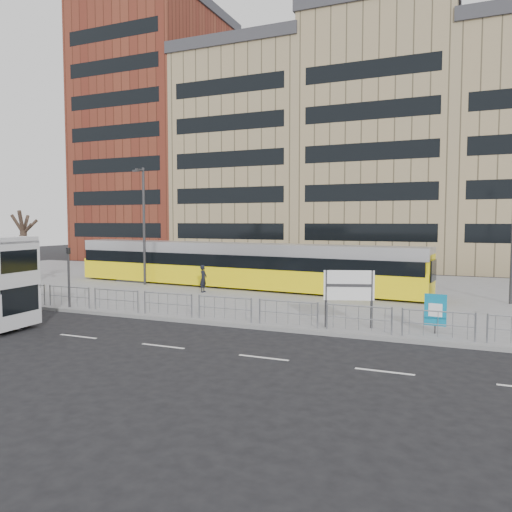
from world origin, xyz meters
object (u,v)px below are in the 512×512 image
at_px(traffic_light_west, 69,269).
at_px(bare_tree, 23,209).
at_px(station_sign, 349,288).
at_px(ad_panel, 435,310).
at_px(lamp_post_west, 143,221).
at_px(tram, 234,265).
at_px(pedestrian, 203,279).

distance_m(traffic_light_west, bare_tree, 10.56).
relative_size(station_sign, traffic_light_west, 0.78).
bearing_deg(ad_panel, lamp_post_west, 161.94).
height_order(station_sign, bare_tree, bare_tree).
bearing_deg(bare_tree, station_sign, -10.66).
bearing_deg(tram, lamp_post_west, -164.79).
bearing_deg(lamp_post_west, tram, 10.01).
bearing_deg(lamp_post_west, station_sign, -27.47).
bearing_deg(tram, station_sign, -39.11).
xyz_separation_m(station_sign, pedestrian, (-10.69, 6.82, -0.82)).
distance_m(tram, lamp_post_west, 7.19).
xyz_separation_m(tram, lamp_post_west, (-6.46, -1.14, 2.95)).
relative_size(pedestrian, traffic_light_west, 0.55).
relative_size(ad_panel, traffic_light_west, 0.51).
height_order(ad_panel, traffic_light_west, traffic_light_west).
bearing_deg(lamp_post_west, ad_panel, -22.74).
bearing_deg(ad_panel, traffic_light_west, -172.39).
relative_size(traffic_light_west, bare_tree, 0.41).
relative_size(station_sign, pedestrian, 1.41).
bearing_deg(tram, traffic_light_west, -108.69).
distance_m(station_sign, traffic_light_west, 14.46).
bearing_deg(pedestrian, lamp_post_west, 68.64).
relative_size(tram, station_sign, 10.59).
bearing_deg(station_sign, traffic_light_west, 164.94).
bearing_deg(station_sign, tram, 117.86).
distance_m(station_sign, pedestrian, 12.71).
distance_m(lamp_post_west, bare_tree, 7.99).
height_order(tram, traffic_light_west, traffic_light_west).
bearing_deg(station_sign, pedestrian, 129.61).
distance_m(tram, pedestrian, 3.00).
bearing_deg(bare_tree, pedestrian, 11.25).
bearing_deg(bare_tree, traffic_light_west, -30.21).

